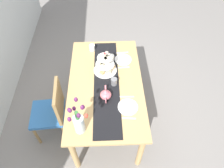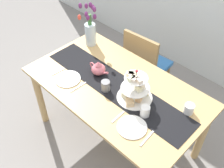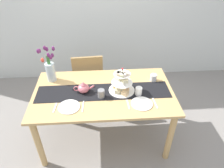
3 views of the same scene
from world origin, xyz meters
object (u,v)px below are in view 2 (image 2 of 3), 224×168
teapot (98,69)px  knife_left (78,87)px  tulip_vase (90,30)px  cream_jug (189,109)px  fork_right (118,117)px  tiered_cake_stand (135,89)px  chair_left (145,63)px  fork_left (58,72)px  dinner_plate_left (68,79)px  dinner_plate_right (132,127)px  mug_grey (106,86)px  dining_table (116,94)px  knife_right (147,138)px  mug_white_text (145,111)px

teapot → knife_left: 0.25m
tulip_vase → cream_jug: size_ratio=5.35×
fork_right → tiered_cake_stand: bearing=100.3°
chair_left → fork_left: size_ratio=6.07×
teapot → knife_left: teapot is taller
fork_left → tiered_cake_stand: bearing=18.5°
dinner_plate_left → knife_left: dinner_plate_left is taller
dinner_plate_right → mug_grey: bearing=161.6°
chair_left → fork_right: size_ratio=6.07×
dining_table → knife_left: bearing=-132.1°
fork_right → knife_left: bearing=180.0°
chair_left → dinner_plate_right: size_ratio=3.96×
teapot → dinner_plate_right: (0.63, -0.25, -0.05)m
dinner_plate_right → teapot: bearing=158.5°
tulip_vase → fork_left: (0.11, -0.52, -0.17)m
teapot → mug_grey: (0.20, -0.10, -0.01)m
fork_right → mug_grey: (-0.28, 0.14, 0.05)m
chair_left → tulip_vase: bearing=-135.3°
dining_table → tulip_vase: (-0.63, 0.27, 0.28)m
dinner_plate_left → knife_right: size_ratio=1.35×
dinner_plate_right → tulip_vase: bearing=153.3°
chair_left → teapot: bearing=-91.5°
mug_white_text → dinner_plate_right: bearing=-87.0°
chair_left → cream_jug: 1.02m
chair_left → fork_right: bearing=-63.6°
chair_left → knife_left: bearing=-90.9°
cream_jug → fork_left: bearing=-159.5°
fork_left → fork_right: same height
dinner_plate_left → knife_left: size_ratio=1.35×
tulip_vase → knife_right: size_ratio=2.68×
tiered_cake_stand → teapot: tiered_cake_stand is taller
tiered_cake_stand → knife_right: size_ratio=1.79×
fork_right → knife_right: same height
chair_left → mug_white_text: bearing=-52.1°
dining_table → knife_right: (0.54, -0.25, 0.11)m
dining_table → cream_jug: 0.66m
cream_jug → mug_grey: bearing=-156.4°
fork_right → knife_right: bearing=0.0°
fork_left → knife_left: 0.29m
tulip_vase → dinner_plate_left: bearing=-63.4°
dinner_plate_right → fork_right: dinner_plate_right is taller
fork_left → tulip_vase: bearing=102.4°
chair_left → dinner_plate_left: 0.98m
dinner_plate_right → fork_right: bearing=180.0°
tiered_cake_stand → cream_jug: 0.45m
tiered_cake_stand → cream_jug: bearing=23.9°
mug_grey → knife_right: bearing=-14.0°
dining_table → chair_left: 0.73m
chair_left → dinner_plate_right: (0.61, -0.93, 0.27)m
dining_table → knife_right: bearing=-24.4°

